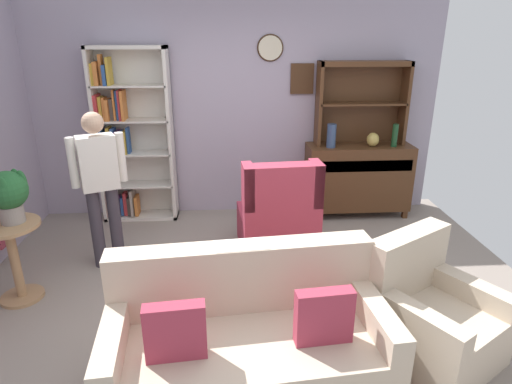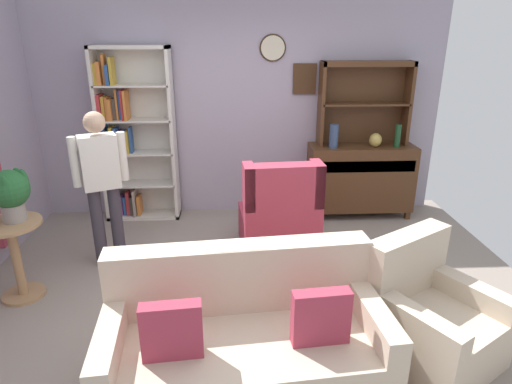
{
  "view_description": "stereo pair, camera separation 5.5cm",
  "coord_description": "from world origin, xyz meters",
  "px_view_note": "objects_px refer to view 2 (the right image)",
  "views": [
    {
      "loc": [
        -0.12,
        -3.26,
        2.24
      ],
      "look_at": [
        0.1,
        0.2,
        0.95
      ],
      "focal_mm": 30.27,
      "sensor_mm": 36.0,
      "label": 1
    },
    {
      "loc": [
        -0.07,
        -3.26,
        2.24
      ],
      "look_at": [
        0.1,
        0.2,
        0.95
      ],
      "focal_mm": 30.27,
      "sensor_mm": 36.0,
      "label": 2
    }
  ],
  "objects_px": {
    "book_stack": "(243,270)",
    "coffee_table": "(254,277)",
    "sideboard_hutch": "(365,92)",
    "person_reading": "(102,179)",
    "wingback_chair": "(279,220)",
    "couch_floral": "(245,343)",
    "sideboard": "(360,177)",
    "bookshelf": "(131,138)",
    "plant_stand": "(15,252)",
    "vase_round": "(375,140)",
    "armchair_floral": "(429,320)",
    "bottle_wine": "(398,136)",
    "potted_plant_large": "(10,192)",
    "vase_tall": "(334,136)"
  },
  "relations": [
    {
      "from": "book_stack",
      "to": "coffee_table",
      "type": "bearing_deg",
      "value": 26.0
    },
    {
      "from": "sideboard_hutch",
      "to": "person_reading",
      "type": "distance_m",
      "value": 3.19
    },
    {
      "from": "sideboard_hutch",
      "to": "wingback_chair",
      "type": "relative_size",
      "value": 1.05
    },
    {
      "from": "couch_floral",
      "to": "wingback_chair",
      "type": "bearing_deg",
      "value": 77.42
    },
    {
      "from": "sideboard",
      "to": "coffee_table",
      "type": "xyz_separation_m",
      "value": [
        -1.44,
        -2.05,
        -0.16
      ]
    },
    {
      "from": "sideboard",
      "to": "wingback_chair",
      "type": "bearing_deg",
      "value": -138.76
    },
    {
      "from": "bookshelf",
      "to": "coffee_table",
      "type": "bearing_deg",
      "value": -56.72
    },
    {
      "from": "bookshelf",
      "to": "person_reading",
      "type": "bearing_deg",
      "value": -91.2
    },
    {
      "from": "book_stack",
      "to": "sideboard",
      "type": "bearing_deg",
      "value": 53.83
    },
    {
      "from": "bookshelf",
      "to": "plant_stand",
      "type": "xyz_separation_m",
      "value": [
        -0.66,
        -1.78,
        -0.58
      ]
    },
    {
      "from": "coffee_table",
      "to": "vase_round",
      "type": "bearing_deg",
      "value": 51.61
    },
    {
      "from": "couch_floral",
      "to": "armchair_floral",
      "type": "distance_m",
      "value": 1.35
    },
    {
      "from": "person_reading",
      "to": "coffee_table",
      "type": "relative_size",
      "value": 1.95
    },
    {
      "from": "bottle_wine",
      "to": "potted_plant_large",
      "type": "distance_m",
      "value": 4.16
    },
    {
      "from": "sideboard_hutch",
      "to": "wingback_chair",
      "type": "xyz_separation_m",
      "value": [
        -1.13,
        -1.1,
        -1.18
      ]
    },
    {
      "from": "sideboard",
      "to": "potted_plant_large",
      "type": "height_order",
      "value": "potted_plant_large"
    },
    {
      "from": "sideboard",
      "to": "potted_plant_large",
      "type": "relative_size",
      "value": 2.9
    },
    {
      "from": "armchair_floral",
      "to": "book_stack",
      "type": "bearing_deg",
      "value": 159.29
    },
    {
      "from": "vase_tall",
      "to": "vase_round",
      "type": "height_order",
      "value": "vase_tall"
    },
    {
      "from": "sideboard_hutch",
      "to": "armchair_floral",
      "type": "distance_m",
      "value": 3.0
    },
    {
      "from": "bottle_wine",
      "to": "wingback_chair",
      "type": "bearing_deg",
      "value": -149.36
    },
    {
      "from": "wingback_chair",
      "to": "book_stack",
      "type": "xyz_separation_m",
      "value": [
        -0.41,
        -1.11,
        0.06
      ]
    },
    {
      "from": "bookshelf",
      "to": "person_reading",
      "type": "distance_m",
      "value": 1.2
    },
    {
      "from": "couch_floral",
      "to": "person_reading",
      "type": "xyz_separation_m",
      "value": [
        -1.34,
        1.69,
        0.59
      ]
    },
    {
      "from": "bookshelf",
      "to": "sideboard",
      "type": "xyz_separation_m",
      "value": [
        2.85,
        -0.08,
        -0.52
      ]
    },
    {
      "from": "vase_round",
      "to": "coffee_table",
      "type": "xyz_separation_m",
      "value": [
        -1.57,
        -1.99,
        -0.65
      ]
    },
    {
      "from": "potted_plant_large",
      "to": "couch_floral",
      "type": "bearing_deg",
      "value": -30.87
    },
    {
      "from": "couch_floral",
      "to": "wingback_chair",
      "type": "relative_size",
      "value": 1.78
    },
    {
      "from": "bottle_wine",
      "to": "book_stack",
      "type": "xyz_separation_m",
      "value": [
        -1.92,
        -2.01,
        -0.62
      ]
    },
    {
      "from": "vase_tall",
      "to": "sideboard",
      "type": "bearing_deg",
      "value": 11.63
    },
    {
      "from": "sideboard",
      "to": "plant_stand",
      "type": "bearing_deg",
      "value": -154.2
    },
    {
      "from": "couch_floral",
      "to": "armchair_floral",
      "type": "xyz_separation_m",
      "value": [
        1.33,
        0.21,
        -0.02
      ]
    },
    {
      "from": "vase_tall",
      "to": "wingback_chair",
      "type": "xyz_separation_m",
      "value": [
        -0.74,
        -0.91,
        -0.68
      ]
    },
    {
      "from": "wingback_chair",
      "to": "coffee_table",
      "type": "bearing_deg",
      "value": -106.57
    },
    {
      "from": "bookshelf",
      "to": "wingback_chair",
      "type": "distance_m",
      "value": 2.12
    },
    {
      "from": "book_stack",
      "to": "vase_tall",
      "type": "bearing_deg",
      "value": 60.46
    },
    {
      "from": "vase_tall",
      "to": "coffee_table",
      "type": "relative_size",
      "value": 0.36
    },
    {
      "from": "couch_floral",
      "to": "person_reading",
      "type": "distance_m",
      "value": 2.24
    },
    {
      "from": "sideboard",
      "to": "armchair_floral",
      "type": "distance_m",
      "value": 2.62
    },
    {
      "from": "vase_tall",
      "to": "sideboard_hutch",
      "type": "bearing_deg",
      "value": 25.89
    },
    {
      "from": "book_stack",
      "to": "potted_plant_large",
      "type": "bearing_deg",
      "value": 167.06
    },
    {
      "from": "vase_tall",
      "to": "person_reading",
      "type": "xyz_separation_m",
      "value": [
        -2.48,
        -1.03,
        -0.16
      ]
    },
    {
      "from": "wingback_chair",
      "to": "vase_tall",
      "type": "bearing_deg",
      "value": 50.93
    },
    {
      "from": "couch_floral",
      "to": "coffee_table",
      "type": "bearing_deg",
      "value": 83.25
    },
    {
      "from": "coffee_table",
      "to": "book_stack",
      "type": "bearing_deg",
      "value": -154.0
    },
    {
      "from": "bottle_wine",
      "to": "wingback_chair",
      "type": "distance_m",
      "value": 1.89
    },
    {
      "from": "book_stack",
      "to": "couch_floral",
      "type": "bearing_deg",
      "value": -90.01
    },
    {
      "from": "bottle_wine",
      "to": "plant_stand",
      "type": "xyz_separation_m",
      "value": [
        -3.9,
        -1.61,
        -0.61
      ]
    },
    {
      "from": "vase_round",
      "to": "book_stack",
      "type": "height_order",
      "value": "vase_round"
    },
    {
      "from": "couch_floral",
      "to": "bottle_wine",
      "type": "bearing_deg",
      "value": 54.72
    }
  ]
}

